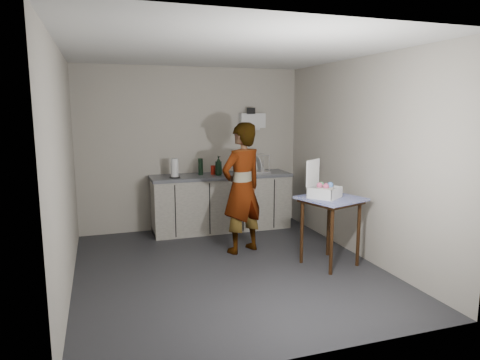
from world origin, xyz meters
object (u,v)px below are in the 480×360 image
object	(u,v)px
kitchen_counter	(221,204)
dish_rack	(255,168)
side_table	(331,206)
bakery_box	(323,189)
paper_towel	(175,169)
dark_bottle	(201,167)
soda_can	(213,170)
standing_man	(242,188)
soap_bottle	(219,166)

from	to	relation	value
kitchen_counter	dish_rack	xyz separation A→B (m)	(0.58, 0.03, 0.55)
side_table	bakery_box	size ratio (longest dim) A/B	1.86
paper_towel	dish_rack	world-z (taller)	dish_rack
side_table	paper_towel	size ratio (longest dim) A/B	2.95
side_table	dark_bottle	xyz separation A→B (m)	(-1.19, 1.98, 0.29)
dark_bottle	soda_can	bearing A→B (deg)	-1.08
side_table	standing_man	distance (m)	1.22
kitchen_counter	dark_bottle	world-z (taller)	dark_bottle
dark_bottle	soap_bottle	bearing A→B (deg)	-21.39
soda_can	dish_rack	world-z (taller)	dish_rack
side_table	dish_rack	size ratio (longest dim) A/B	2.03
side_table	dish_rack	xyz separation A→B (m)	(-0.28, 1.97, 0.22)
kitchen_counter	side_table	bearing A→B (deg)	-66.26
standing_man	side_table	bearing A→B (deg)	115.31
soap_bottle	standing_man	bearing A→B (deg)	-88.20
kitchen_counter	soap_bottle	world-z (taller)	soap_bottle
paper_towel	kitchen_counter	bearing A→B (deg)	7.46
soap_bottle	bakery_box	xyz separation A→B (m)	(0.82, -1.85, -0.09)
standing_man	dish_rack	xyz separation A→B (m)	(0.61, 1.16, 0.09)
bakery_box	standing_man	bearing A→B (deg)	99.96
side_table	soap_bottle	bearing A→B (deg)	98.17
kitchen_counter	bakery_box	size ratio (longest dim) A/B	4.82
standing_man	bakery_box	bearing A→B (deg)	112.88
bakery_box	dish_rack	bearing A→B (deg)	60.30
kitchen_counter	paper_towel	world-z (taller)	paper_towel
soap_bottle	paper_towel	bearing A→B (deg)	-177.74
dark_bottle	bakery_box	bearing A→B (deg)	-60.89
standing_man	soda_can	bearing A→B (deg)	-107.26
dark_bottle	paper_towel	bearing A→B (deg)	-163.10
standing_man	dark_bottle	world-z (taller)	standing_man
soda_can	bakery_box	size ratio (longest dim) A/B	0.30
kitchen_counter	soda_can	xyz separation A→B (m)	(-0.13, 0.03, 0.55)
soda_can	bakery_box	world-z (taller)	bakery_box
kitchen_counter	soda_can	size ratio (longest dim) A/B	15.93
standing_man	paper_towel	distance (m)	1.27
soda_can	kitchen_counter	bearing A→B (deg)	-12.37
side_table	soda_can	distance (m)	2.22
standing_man	paper_towel	size ratio (longest dim) A/B	6.05
soap_bottle	soda_can	bearing A→B (deg)	122.03
kitchen_counter	paper_towel	distance (m)	0.99
kitchen_counter	paper_towel	size ratio (longest dim) A/B	7.65
paper_towel	dark_bottle	bearing A→B (deg)	16.90
kitchen_counter	dark_bottle	size ratio (longest dim) A/B	8.52
paper_towel	bakery_box	distance (m)	2.38
dark_bottle	standing_man	bearing A→B (deg)	-75.58
dark_bottle	dish_rack	xyz separation A→B (m)	(0.91, -0.01, -0.06)
paper_towel	side_table	bearing A→B (deg)	-48.78
soap_bottle	soda_can	distance (m)	0.14
kitchen_counter	soap_bottle	distance (m)	0.64
kitchen_counter	standing_man	size ratio (longest dim) A/B	1.27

